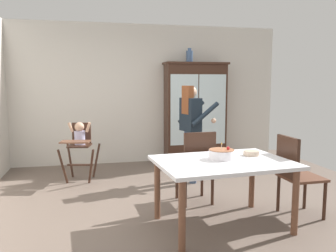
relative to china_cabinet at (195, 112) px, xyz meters
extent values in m
plane|color=#66564C|center=(-0.90, -2.37, -0.99)|extent=(6.24, 6.24, 0.00)
cube|color=beige|center=(-0.90, 0.26, 0.36)|extent=(5.32, 0.06, 2.70)
cube|color=#382116|center=(0.00, 0.00, -0.03)|extent=(1.18, 0.42, 1.93)
cube|color=#382116|center=(0.00, 0.00, 0.96)|extent=(1.24, 0.48, 0.04)
cube|color=silver|center=(-0.28, -0.21, 0.07)|extent=(0.54, 0.01, 1.35)
cube|color=silver|center=(0.28, -0.21, 0.07)|extent=(0.54, 0.01, 1.35)
cube|color=#382116|center=(0.00, 0.00, 0.07)|extent=(1.10, 0.36, 0.02)
cylinder|color=#3D567F|center=(-0.12, 0.00, 1.09)|extent=(0.13, 0.13, 0.22)
cylinder|color=#3D567F|center=(-0.12, 0.00, 1.22)|extent=(0.07, 0.07, 0.05)
cylinder|color=#382116|center=(-2.47, -1.04, -0.71)|extent=(0.16, 0.12, 0.56)
cylinder|color=#382116|center=(-2.04, -1.13, -0.71)|extent=(0.12, 0.16, 0.56)
cylinder|color=#382116|center=(-2.38, -0.61, -0.71)|extent=(0.12, 0.16, 0.56)
cylinder|color=#382116|center=(-1.95, -0.70, -0.71)|extent=(0.16, 0.12, 0.56)
cube|color=#382116|center=(-2.21, -0.87, -0.74)|extent=(0.42, 0.12, 0.02)
cube|color=#382116|center=(-2.21, -0.87, -0.42)|extent=(0.40, 0.40, 0.02)
cube|color=#382116|center=(-2.18, -0.72, -0.23)|extent=(0.31, 0.09, 0.34)
cube|color=brown|center=(-2.26, -1.14, -0.31)|extent=(0.48, 0.32, 0.02)
cylinder|color=#B2ADD1|center=(-2.20, -0.85, -0.29)|extent=(0.17, 0.17, 0.22)
sphere|color=tan|center=(-2.20, -0.85, -0.12)|extent=(0.15, 0.15, 0.15)
cylinder|color=tan|center=(-2.34, -0.83, -0.12)|extent=(0.10, 0.06, 0.17)
cylinder|color=tan|center=(-2.07, -0.88, -0.12)|extent=(0.10, 0.06, 0.17)
cylinder|color=#33425B|center=(-0.47, -1.43, -0.58)|extent=(0.11, 0.11, 0.82)
cylinder|color=#33425B|center=(-0.52, -1.27, -0.58)|extent=(0.11, 0.11, 0.82)
cube|color=#19232D|center=(-0.50, -1.35, 0.09)|extent=(0.29, 0.40, 0.52)
cube|color=white|center=(-0.39, -1.32, 0.09)|extent=(0.02, 0.06, 0.49)
sphere|color=tan|center=(-0.50, -1.35, 0.44)|extent=(0.19, 0.19, 0.19)
cube|color=brown|center=(-0.55, -1.36, 0.32)|extent=(0.15, 0.22, 0.44)
cylinder|color=#19232D|center=(-0.31, -1.51, 0.11)|extent=(0.49, 0.20, 0.37)
sphere|color=tan|center=(-0.15, -1.46, 0.00)|extent=(0.08, 0.08, 0.08)
cylinder|color=#19232D|center=(-0.41, -1.12, 0.11)|extent=(0.49, 0.20, 0.37)
sphere|color=tan|center=(-0.26, -1.08, 0.00)|extent=(0.08, 0.08, 0.08)
cube|color=silver|center=(-0.64, -3.09, -0.27)|extent=(1.50, 1.14, 0.04)
cylinder|color=brown|center=(-1.23, -3.56, -0.64)|extent=(0.07, 0.07, 0.70)
cylinder|color=brown|center=(0.02, -3.46, -0.64)|extent=(0.07, 0.07, 0.70)
cylinder|color=brown|center=(-1.29, -2.71, -0.64)|extent=(0.07, 0.07, 0.70)
cylinder|color=brown|center=(-0.05, -2.61, -0.64)|extent=(0.07, 0.07, 0.70)
cylinder|color=white|center=(-0.63, -3.01, -0.20)|extent=(0.28, 0.28, 0.10)
cylinder|color=#935B3D|center=(-0.63, -3.01, -0.14)|extent=(0.27, 0.27, 0.01)
cylinder|color=#F2E5CC|center=(-0.63, -3.01, -0.11)|extent=(0.01, 0.01, 0.06)
cone|color=yellow|center=(-0.63, -3.01, -0.07)|extent=(0.02, 0.02, 0.02)
sphere|color=red|center=(-0.57, -3.05, -0.12)|extent=(0.04, 0.04, 0.04)
cylinder|color=#C6AD93|center=(-0.23, -2.91, -0.22)|extent=(0.18, 0.18, 0.05)
cylinder|color=#382116|center=(-0.53, -2.06, -0.76)|extent=(0.04, 0.04, 0.45)
cylinder|color=#382116|center=(-0.90, -2.08, -0.76)|extent=(0.04, 0.04, 0.45)
cylinder|color=#382116|center=(-0.51, -2.43, -0.76)|extent=(0.04, 0.04, 0.45)
cylinder|color=#382116|center=(-0.88, -2.45, -0.76)|extent=(0.04, 0.04, 0.45)
cube|color=brown|center=(-0.71, -2.26, -0.52)|extent=(0.46, 0.46, 0.03)
cube|color=#382116|center=(-0.70, -2.46, -0.27)|extent=(0.42, 0.06, 0.48)
cylinder|color=#382116|center=(-0.51, -2.45, -0.27)|extent=(0.03, 0.03, 0.48)
cylinder|color=#382116|center=(-0.89, -2.46, -0.27)|extent=(0.03, 0.03, 0.48)
cylinder|color=#382116|center=(0.58, -3.19, -0.76)|extent=(0.04, 0.04, 0.45)
cylinder|color=#382116|center=(0.57, -2.82, -0.76)|extent=(0.04, 0.04, 0.45)
cylinder|color=#382116|center=(0.21, -3.19, -0.76)|extent=(0.04, 0.04, 0.45)
cylinder|color=#382116|center=(0.20, -2.82, -0.76)|extent=(0.04, 0.04, 0.45)
cube|color=brown|center=(0.39, -3.00, -0.52)|extent=(0.45, 0.45, 0.03)
cube|color=#382116|center=(0.19, -3.01, -0.27)|extent=(0.04, 0.42, 0.48)
cylinder|color=#382116|center=(0.19, -3.20, -0.27)|extent=(0.03, 0.03, 0.48)
cylinder|color=#382116|center=(0.19, -2.82, -0.27)|extent=(0.03, 0.03, 0.48)
camera|label=1|loc=(-2.03, -6.52, 0.59)|focal=36.91mm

